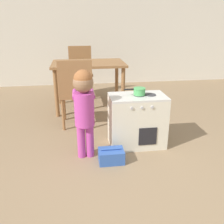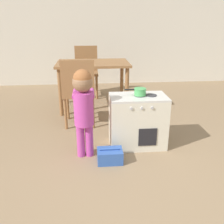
% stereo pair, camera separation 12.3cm
% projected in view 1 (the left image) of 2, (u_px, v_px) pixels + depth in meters
% --- Properties ---
extents(ground_plane, '(16.00, 16.00, 0.00)m').
position_uv_depth(ground_plane, '(145.00, 205.00, 1.93)').
color(ground_plane, '#8E7556').
extents(wall_back, '(10.00, 0.06, 2.60)m').
position_uv_depth(wall_back, '(98.00, 21.00, 5.10)').
color(wall_back, silver).
rests_on(wall_back, ground_plane).
extents(play_kitchen, '(0.61, 0.38, 0.59)m').
position_uv_depth(play_kitchen, '(137.00, 121.00, 2.76)').
color(play_kitchen, silver).
rests_on(play_kitchen, ground_plane).
extents(toy_pot, '(0.23, 0.13, 0.08)m').
position_uv_depth(toy_pot, '(139.00, 91.00, 2.65)').
color(toy_pot, '#4CAD5B').
rests_on(toy_pot, play_kitchen).
extents(child_figure, '(0.22, 0.36, 0.91)m').
position_uv_depth(child_figure, '(84.00, 102.00, 2.41)').
color(child_figure, '#BC429E').
rests_on(child_figure, ground_plane).
extents(toy_basket, '(0.25, 0.18, 0.15)m').
position_uv_depth(toy_basket, '(111.00, 156.00, 2.48)').
color(toy_basket, '#335BB2').
rests_on(toy_basket, ground_plane).
extents(dining_table, '(1.09, 0.71, 0.73)m').
position_uv_depth(dining_table, '(89.00, 69.00, 3.80)').
color(dining_table, olive).
rests_on(dining_table, ground_plane).
extents(dining_chair_near, '(0.41, 0.41, 0.89)m').
position_uv_depth(dining_chair_near, '(76.00, 92.00, 3.18)').
color(dining_chair_near, olive).
rests_on(dining_chair_near, ground_plane).
extents(dining_chair_far, '(0.41, 0.41, 0.89)m').
position_uv_depth(dining_chair_far, '(81.00, 70.00, 4.49)').
color(dining_chair_far, olive).
rests_on(dining_chair_far, ground_plane).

